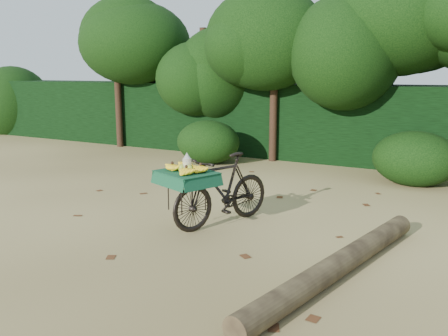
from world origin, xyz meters
The scene contains 7 objects.
ground centered at (0.00, 0.00, 0.00)m, with size 80.00×80.00×0.00m, color tan.
vendor_bicycle centered at (-0.54, 0.47, 0.51)m, with size 1.18×1.83×1.01m.
fallen_log centered at (1.36, -0.42, 0.12)m, with size 0.25×0.25×3.45m, color brown.
hedge_backdrop centered at (0.00, 6.30, 0.90)m, with size 26.00×1.80×1.80m, color black.
tree_row centered at (-0.65, 5.50, 2.00)m, with size 14.50×2.00×4.00m, color black, non-canonical shape.
bush_clumps centered at (0.50, 4.30, 0.45)m, with size 8.80×1.70×0.90m, color black, non-canonical shape.
leaf_litter centered at (0.00, 0.65, 0.01)m, with size 7.00×7.30×0.01m, color #542E16, non-canonical shape.
Camera 1 is at (2.53, -5.08, 2.10)m, focal length 38.00 mm.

